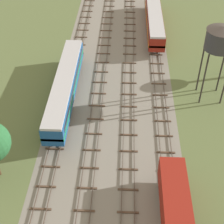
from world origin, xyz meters
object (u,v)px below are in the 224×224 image
passenger_coach_centre_mid (154,17)px  passenger_coach_far_left_near (65,85)px  freight_boxcar_centre_nearest (177,220)px  water_tower (221,39)px

passenger_coach_centre_mid → passenger_coach_far_left_near: bearing=-121.2°
freight_boxcar_centre_nearest → passenger_coach_far_left_near: bearing=123.4°
freight_boxcar_centre_nearest → water_tower: 25.58m
water_tower → passenger_coach_far_left_near: bearing=-175.5°
passenger_coach_centre_mid → water_tower: size_ratio=1.89×
freight_boxcar_centre_nearest → water_tower: bearing=72.5°
passenger_coach_centre_mid → water_tower: water_tower is taller
freight_boxcar_centre_nearest → passenger_coach_centre_mid: 45.29m
freight_boxcar_centre_nearest → passenger_coach_far_left_near: size_ratio=0.64×
freight_boxcar_centre_nearest → passenger_coach_far_left_near: passenger_coach_far_left_near is taller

